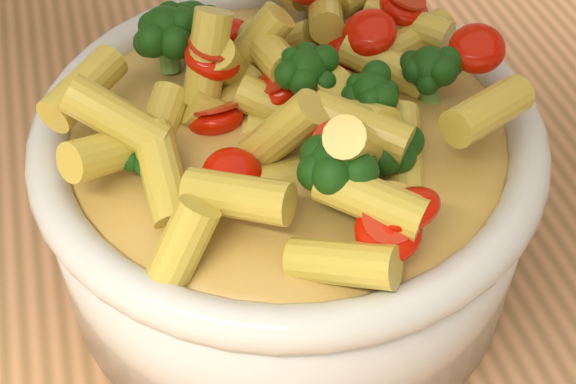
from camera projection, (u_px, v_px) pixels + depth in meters
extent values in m
cube|color=tan|center=(431.00, 320.00, 0.47)|extent=(1.20, 0.80, 0.04)
cylinder|color=silver|center=(288.00, 198.00, 0.44)|extent=(0.25, 0.25, 0.10)
ellipsoid|color=silver|center=(288.00, 235.00, 0.46)|extent=(0.23, 0.23, 0.04)
torus|color=silver|center=(288.00, 131.00, 0.40)|extent=(0.26, 0.26, 0.02)
ellipsoid|color=#F2B952|center=(288.00, 131.00, 0.40)|extent=(0.22, 0.22, 0.03)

